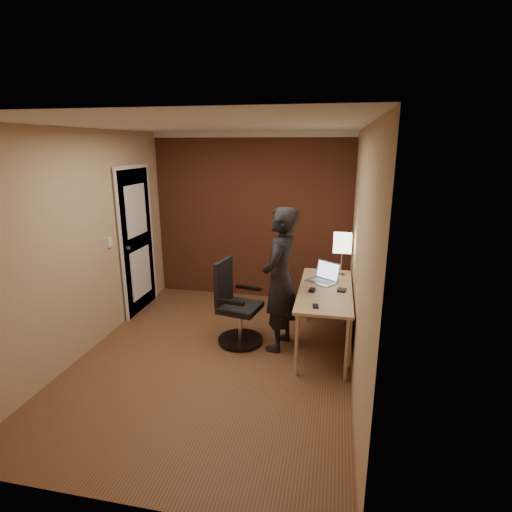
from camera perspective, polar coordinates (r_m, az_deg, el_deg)
name	(u,v)px	position (r m, az deg, el deg)	size (l,w,h in m)	color
room	(227,214)	(5.73, -4.15, 6.03)	(4.00, 4.00, 4.00)	brown
desk	(331,300)	(4.70, 10.72, -6.13)	(0.60, 1.50, 0.73)	tan
desk_lamp	(342,243)	(5.03, 12.24, 1.78)	(0.22, 0.22, 0.54)	silver
laptop	(324,276)	(4.88, 9.74, -2.86)	(0.42, 0.40, 0.23)	silver
mouse	(312,290)	(4.54, 8.02, -4.85)	(0.06, 0.10, 0.03)	black
phone	(316,306)	(4.14, 8.52, -7.09)	(0.06, 0.12, 0.01)	black
wallet	(342,290)	(4.61, 12.14, -4.78)	(0.09, 0.11, 0.02)	black
office_chair	(235,308)	(4.81, -2.98, -7.41)	(0.54, 0.60, 1.00)	black
person	(280,280)	(4.56, 3.42, -3.41)	(0.61, 0.40, 1.67)	black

